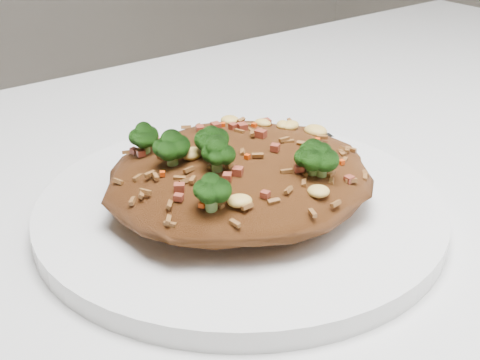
{
  "coord_description": "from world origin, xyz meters",
  "views": [
    {
      "loc": [
        -0.33,
        -0.27,
        0.98
      ],
      "look_at": [
        -0.09,
        0.04,
        0.78
      ],
      "focal_mm": 50.0,
      "sensor_mm": 36.0,
      "label": 1
    }
  ],
  "objects_px": {
    "fried_rice": "(239,166)",
    "fork": "(249,149)",
    "dining_table": "(363,302)",
    "plate": "(240,209)"
  },
  "relations": [
    {
      "from": "fried_rice",
      "to": "fork",
      "type": "height_order",
      "value": "fried_rice"
    },
    {
      "from": "dining_table",
      "to": "fork",
      "type": "xyz_separation_m",
      "value": [
        -0.04,
        0.1,
        0.11
      ]
    },
    {
      "from": "plate",
      "to": "fork",
      "type": "distance_m",
      "value": 0.08
    },
    {
      "from": "dining_table",
      "to": "plate",
      "type": "bearing_deg",
      "value": 156.82
    },
    {
      "from": "fried_rice",
      "to": "plate",
      "type": "bearing_deg",
      "value": 30.87
    },
    {
      "from": "dining_table",
      "to": "fork",
      "type": "distance_m",
      "value": 0.15
    },
    {
      "from": "plate",
      "to": "fried_rice",
      "type": "relative_size",
      "value": 1.52
    },
    {
      "from": "fork",
      "to": "fried_rice",
      "type": "bearing_deg",
      "value": -116.69
    },
    {
      "from": "fried_rice",
      "to": "fork",
      "type": "relative_size",
      "value": 1.14
    },
    {
      "from": "dining_table",
      "to": "fork",
      "type": "height_order",
      "value": "fork"
    }
  ]
}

